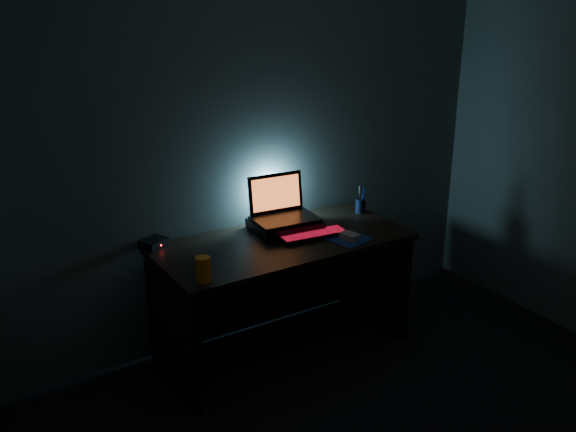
# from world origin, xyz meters

# --- Properties ---
(room) EXTENTS (3.50, 4.00, 2.50)m
(room) POSITION_xyz_m (0.00, 0.00, 1.25)
(room) COLOR black
(room) RESTS_ON ground
(desk) EXTENTS (1.50, 0.70, 0.75)m
(desk) POSITION_xyz_m (0.00, 1.67, 0.49)
(desk) COLOR black
(desk) RESTS_ON ground
(riser) EXTENTS (0.42, 0.33, 0.06)m
(riser) POSITION_xyz_m (0.10, 1.75, 0.78)
(riser) COLOR black
(riser) RESTS_ON desk
(laptop) EXTENTS (0.40, 0.31, 0.26)m
(laptop) POSITION_xyz_m (0.10, 1.81, 0.87)
(laptop) COLOR black
(laptop) RESTS_ON riser
(keyboard) EXTENTS (0.43, 0.18, 0.03)m
(keyboard) POSITION_xyz_m (0.18, 1.56, 0.76)
(keyboard) COLOR black
(keyboard) RESTS_ON desk
(mousepad) EXTENTS (0.26, 0.24, 0.00)m
(mousepad) POSITION_xyz_m (0.34, 1.42, 0.75)
(mousepad) COLOR navy
(mousepad) RESTS_ON desk
(mouse) EXTENTS (0.09, 0.13, 0.03)m
(mouse) POSITION_xyz_m (0.34, 1.42, 0.77)
(mouse) COLOR gray
(mouse) RESTS_ON mousepad
(pen_cup) EXTENTS (0.08, 0.08, 0.09)m
(pen_cup) POSITION_xyz_m (0.68, 1.76, 0.80)
(pen_cup) COLOR black
(pen_cup) RESTS_ON desk
(juice_glass) EXTENTS (0.08, 0.08, 0.13)m
(juice_glass) POSITION_xyz_m (-0.63, 1.36, 0.82)
(juice_glass) COLOR orange
(juice_glass) RESTS_ON desk
(router) EXTENTS (0.17, 0.16, 0.05)m
(router) POSITION_xyz_m (-0.68, 1.92, 0.77)
(router) COLOR black
(router) RESTS_ON desk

